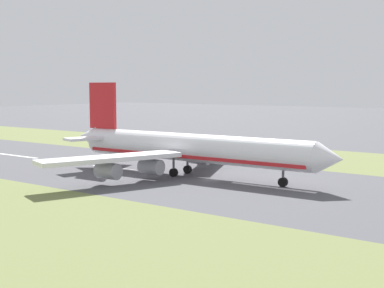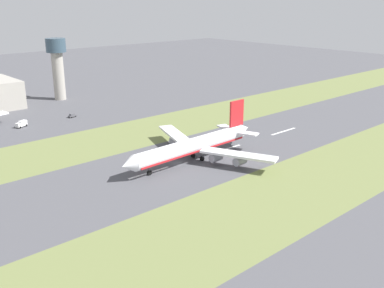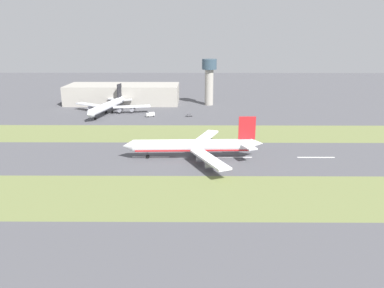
{
  "view_description": "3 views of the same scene",
  "coord_description": "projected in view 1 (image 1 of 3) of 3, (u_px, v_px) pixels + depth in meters",
  "views": [
    {
      "loc": [
        90.2,
        61.58,
        19.15
      ],
      "look_at": [
        -1.24,
        -5.73,
        7.0
      ],
      "focal_mm": 50.0,
      "sensor_mm": 36.0,
      "label": 1
    },
    {
      "loc": [
        -124.33,
        104.39,
        60.97
      ],
      "look_at": [
        -1.24,
        -5.73,
        7.0
      ],
      "focal_mm": 42.0,
      "sensor_mm": 36.0,
      "label": 2
    },
    {
      "loc": [
        -171.79,
        -6.93,
        57.67
      ],
      "look_at": [
        -1.24,
        -5.73,
        7.0
      ],
      "focal_mm": 35.0,
      "sensor_mm": 36.0,
      "label": 3
    }
  ],
  "objects": [
    {
      "name": "grass_median_east",
      "position": [
        29.0,
        225.0,
        74.53
      ],
      "size": [
        40.0,
        600.0,
        0.01
      ],
      "primitive_type": "cube",
      "color": "olive",
      "rests_on": "ground"
    },
    {
      "name": "centreline_dash_near",
      "position": [
        17.0,
        156.0,
        149.31
      ],
      "size": [
        1.2,
        18.0,
        0.01
      ],
      "primitive_type": "cube",
      "color": "silver",
      "rests_on": "ground"
    },
    {
      "name": "ground_plane",
      "position": [
        211.0,
        180.0,
        110.56
      ],
      "size": [
        800.0,
        800.0,
        0.0
      ],
      "primitive_type": "plane",
      "color": "#4C4C51"
    },
    {
      "name": "centreline_dash_far",
      "position": [
        272.0,
        187.0,
        102.15
      ],
      "size": [
        1.2,
        18.0,
        0.01
      ],
      "primitive_type": "cube",
      "color": "silver",
      "rests_on": "ground"
    },
    {
      "name": "airplane_main_jet",
      "position": [
        185.0,
        148.0,
        115.36
      ],
      "size": [
        64.1,
        67.14,
        20.2
      ],
      "color": "white",
      "rests_on": "ground"
    },
    {
      "name": "grass_median_west",
      "position": [
        303.0,
        157.0,
        146.6
      ],
      "size": [
        40.0,
        600.0,
        0.01
      ],
      "primitive_type": "cube",
      "color": "olive",
      "rests_on": "ground"
    },
    {
      "name": "centreline_dash_mid",
      "position": [
        121.0,
        169.0,
        125.73
      ],
      "size": [
        1.2,
        18.0,
        0.01
      ],
      "primitive_type": "cube",
      "color": "silver",
      "rests_on": "ground"
    }
  ]
}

